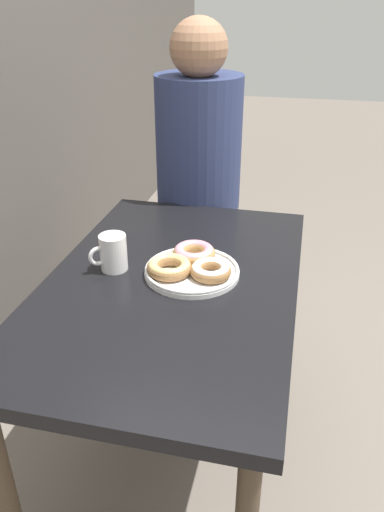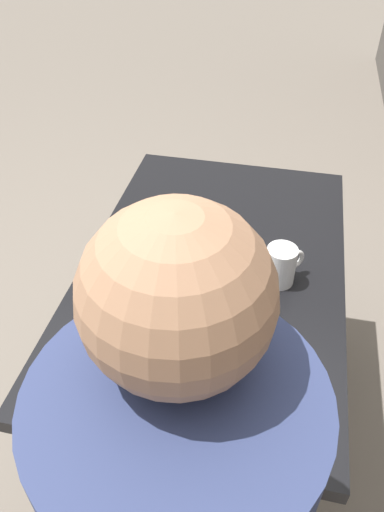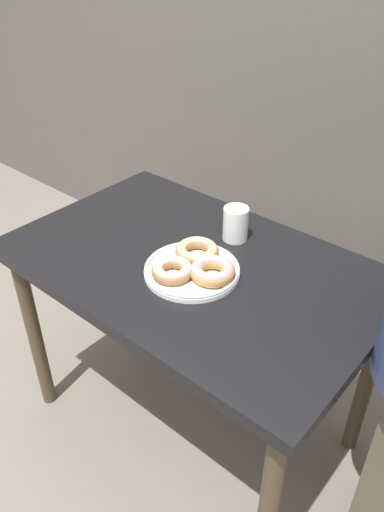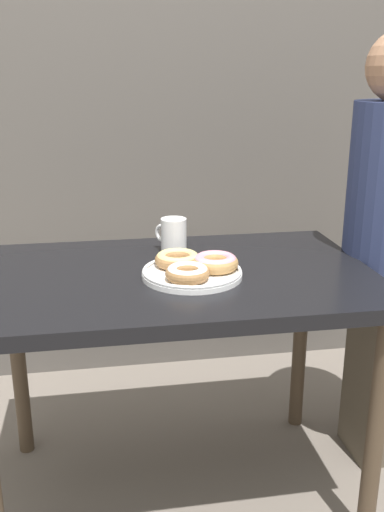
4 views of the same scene
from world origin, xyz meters
name	(u,v)px [view 3 (image 3 of 4)]	position (x,y,z in m)	size (l,w,h in m)	color
ground_plane	(143,468)	(0.00, 0.00, 0.00)	(14.00, 14.00, 0.00)	#70665B
wall_back	(358,14)	(0.00, 1.12, 1.30)	(8.00, 0.05, 2.60)	#56514C
dining_table	(193,284)	(0.00, 0.26, 0.65)	(1.11, 0.70, 0.74)	black
donut_plate	(194,266)	(0.04, 0.22, 0.76)	(0.29, 0.29, 0.06)	white
coffee_mug	(235,223)	(0.02, 0.44, 0.79)	(0.09, 0.10, 0.11)	white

